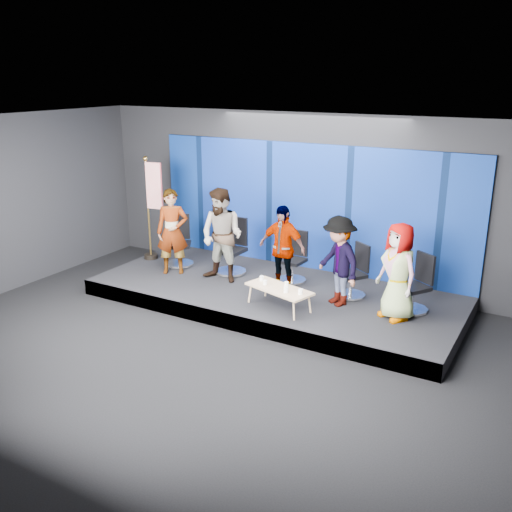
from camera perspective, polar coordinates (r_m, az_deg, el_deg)
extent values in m
plane|color=black|center=(9.16, -5.63, -9.83)|extent=(10.00, 10.00, 0.00)
cube|color=black|center=(11.86, 5.34, 5.65)|extent=(10.00, 0.02, 3.50)
cube|color=black|center=(8.15, -6.39, 12.53)|extent=(10.00, 8.00, 0.02)
cube|color=black|center=(11.03, 1.85, -3.93)|extent=(7.00, 3.00, 0.30)
cube|color=navy|center=(11.85, 5.22, 4.89)|extent=(7.00, 0.08, 2.60)
cylinder|color=silver|center=(12.34, -7.62, -0.80)|extent=(0.84, 0.84, 0.06)
cylinder|color=silver|center=(12.26, -7.67, 0.23)|extent=(0.07, 0.07, 0.40)
cube|color=black|center=(12.21, -7.70, 1.13)|extent=(0.67, 0.67, 0.07)
cube|color=black|center=(12.35, -7.67, 2.94)|extent=(0.40, 0.28, 0.56)
imported|color=black|center=(11.68, -8.36, 2.41)|extent=(0.76, 0.69, 1.74)
cylinder|color=silver|center=(11.76, -2.52, -1.59)|extent=(0.66, 0.66, 0.06)
cylinder|color=silver|center=(11.68, -2.54, -0.45)|extent=(0.08, 0.08, 0.43)
cube|color=black|center=(11.61, -2.55, 0.56)|extent=(0.53, 0.53, 0.08)
cube|color=black|center=(11.72, -1.88, 2.54)|extent=(0.47, 0.07, 0.59)
imported|color=black|center=(11.09, -3.42, 2.04)|extent=(0.92, 0.72, 1.85)
cylinder|color=silver|center=(11.31, 3.60, -2.43)|extent=(0.60, 0.60, 0.06)
cylinder|color=silver|center=(11.23, 3.63, -1.39)|extent=(0.07, 0.07, 0.38)
cube|color=black|center=(11.17, 3.64, -0.47)|extent=(0.48, 0.48, 0.07)
cube|color=black|center=(11.27, 4.24, 1.34)|extent=(0.42, 0.07, 0.52)
imported|color=black|center=(10.67, 2.61, 0.81)|extent=(0.98, 0.45, 1.63)
cylinder|color=silver|center=(10.69, 9.39, -3.88)|extent=(0.78, 0.78, 0.06)
cylinder|color=silver|center=(10.61, 9.45, -2.81)|extent=(0.07, 0.07, 0.37)
cube|color=black|center=(10.55, 9.50, -1.86)|extent=(0.62, 0.62, 0.07)
cube|color=black|center=(10.57, 10.57, -0.10)|extent=(0.37, 0.27, 0.51)
imported|color=black|center=(10.06, 8.26, -0.50)|extent=(1.20, 1.08, 1.61)
cylinder|color=silver|center=(10.28, 15.26, -5.18)|extent=(0.79, 0.79, 0.06)
cylinder|color=silver|center=(10.20, 15.36, -4.04)|extent=(0.07, 0.07, 0.38)
cube|color=black|center=(10.13, 15.44, -3.04)|extent=(0.64, 0.64, 0.07)
cube|color=black|center=(10.18, 16.54, -1.15)|extent=(0.38, 0.27, 0.53)
imported|color=black|center=(9.66, 14.03, -1.52)|extent=(0.96, 0.88, 1.65)
cube|color=tan|center=(9.95, 2.34, -3.29)|extent=(1.31, 0.83, 0.04)
cylinder|color=tan|center=(10.24, -0.61, -3.78)|extent=(0.03, 0.03, 0.34)
cylinder|color=tan|center=(10.50, 0.98, -3.22)|extent=(0.03, 0.03, 0.34)
cylinder|color=tan|center=(9.55, 3.81, -5.45)|extent=(0.03, 0.03, 0.34)
cylinder|color=tan|center=(9.83, 5.38, -4.80)|extent=(0.03, 0.03, 0.34)
cylinder|color=white|center=(10.25, 0.57, -2.26)|extent=(0.08, 0.08, 0.09)
cylinder|color=white|center=(10.06, 0.91, -2.66)|extent=(0.07, 0.07, 0.08)
cylinder|color=white|center=(10.00, 3.06, -2.82)|extent=(0.07, 0.07, 0.08)
cylinder|color=white|center=(9.73, 3.03, -3.39)|extent=(0.08, 0.08, 0.10)
cylinder|color=white|center=(9.66, 4.47, -3.58)|extent=(0.08, 0.08, 0.10)
cylinder|color=black|center=(12.90, -10.45, -0.02)|extent=(0.30, 0.30, 0.09)
cylinder|color=#B38539|center=(12.62, -10.72, 4.68)|extent=(0.04, 0.04, 2.08)
sphere|color=#B38539|center=(12.42, -11.01, 9.56)|extent=(0.10, 0.10, 0.10)
cube|color=#B3141C|center=(12.40, -10.16, 6.93)|extent=(0.36, 0.11, 0.99)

